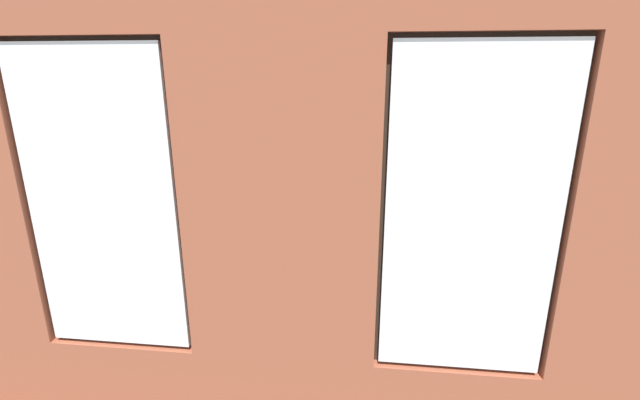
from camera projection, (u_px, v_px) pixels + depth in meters
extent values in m
cube|color=brown|center=(325.00, 276.00, 5.76)|extent=(6.65, 6.24, 0.10)
cube|color=#9E5138|center=(279.00, 228.00, 2.66)|extent=(1.23, 0.16, 3.31)
cube|color=white|center=(471.00, 220.00, 2.47)|extent=(0.99, 0.03, 1.98)
cube|color=#38281E|center=(469.00, 217.00, 2.52)|extent=(1.05, 0.04, 2.04)
cube|color=#9E5138|center=(133.00, 385.00, 3.16)|extent=(1.05, 0.16, 0.75)
cube|color=white|center=(102.00, 207.00, 2.72)|extent=(0.99, 0.03, 1.98)
cube|color=#38281E|center=(107.00, 204.00, 2.77)|extent=(1.05, 0.04, 2.04)
cube|color=tan|center=(286.00, 348.00, 3.03)|extent=(3.53, 0.24, 0.06)
cube|color=black|center=(280.00, 156.00, 2.62)|extent=(0.52, 0.03, 0.67)
cube|color=#A33875|center=(281.00, 155.00, 2.64)|extent=(0.46, 0.01, 0.61)
cube|color=silver|center=(90.00, 149.00, 5.41)|extent=(0.10, 5.24, 3.31)
cube|color=black|center=(232.00, 350.00, 3.81)|extent=(1.93, 0.85, 0.42)
cube|color=black|center=(216.00, 332.00, 3.39)|extent=(1.93, 0.24, 0.38)
cube|color=black|center=(328.00, 326.00, 3.63)|extent=(0.22, 0.85, 0.24)
cube|color=black|center=(137.00, 314.00, 3.82)|extent=(0.22, 0.85, 0.24)
cube|color=black|center=(273.00, 324.00, 3.73)|extent=(0.69, 0.65, 0.12)
cube|color=black|center=(191.00, 318.00, 3.81)|extent=(0.69, 0.65, 0.12)
cube|color=black|center=(517.00, 288.00, 4.91)|extent=(0.89, 1.85, 0.42)
cube|color=black|center=(551.00, 257.00, 4.76)|extent=(0.28, 1.84, 0.38)
cube|color=black|center=(498.00, 237.00, 5.59)|extent=(0.85, 0.24, 0.24)
cube|color=black|center=(550.00, 300.00, 4.05)|extent=(0.85, 0.24, 0.24)
cube|color=black|center=(506.00, 254.00, 5.16)|extent=(0.66, 0.65, 0.12)
cube|color=black|center=(527.00, 281.00, 4.50)|extent=(0.66, 0.65, 0.12)
cube|color=tan|center=(319.00, 251.00, 5.41)|extent=(1.52, 0.88, 0.04)
cube|color=tan|center=(374.00, 257.00, 5.76)|extent=(0.07, 0.07, 0.39)
cube|color=tan|center=(272.00, 252.00, 5.91)|extent=(0.07, 0.07, 0.39)
cube|color=tan|center=(374.00, 284.00, 5.03)|extent=(0.07, 0.07, 0.39)
cube|color=tan|center=(257.00, 278.00, 5.19)|extent=(0.07, 0.07, 0.39)
cylinder|color=silver|center=(326.00, 251.00, 5.25)|extent=(0.08, 0.08, 0.09)
cylinder|color=#B7333D|center=(352.00, 242.00, 5.49)|extent=(0.08, 0.08, 0.12)
cylinder|color=brown|center=(305.00, 242.00, 5.52)|extent=(0.16, 0.16, 0.11)
sphere|color=#3D8E42|center=(305.00, 232.00, 5.48)|extent=(0.19, 0.19, 0.19)
cube|color=black|center=(319.00, 249.00, 5.40)|extent=(0.16, 0.14, 0.02)
cube|color=black|center=(152.00, 230.00, 6.45)|extent=(0.98, 0.42, 0.60)
cube|color=black|center=(150.00, 210.00, 6.36)|extent=(0.45, 0.20, 0.05)
cube|color=black|center=(149.00, 206.00, 6.34)|extent=(0.06, 0.04, 0.06)
cube|color=black|center=(147.00, 186.00, 6.25)|extent=(1.02, 0.04, 0.57)
cube|color=black|center=(148.00, 186.00, 6.27)|extent=(0.97, 0.01, 0.52)
cylinder|color=olive|center=(339.00, 215.00, 7.66)|extent=(0.48, 0.48, 0.28)
ellipsoid|color=silver|center=(340.00, 197.00, 7.57)|extent=(1.07, 1.07, 0.43)
ellipsoid|color=navy|center=(335.00, 191.00, 7.54)|extent=(0.44, 0.44, 0.18)
cylinder|color=#9E5638|center=(609.00, 398.00, 3.35)|extent=(0.29, 0.29, 0.28)
cylinder|color=brown|center=(614.00, 378.00, 3.29)|extent=(0.04, 0.04, 0.10)
ellipsoid|color=#286B2D|center=(621.00, 349.00, 3.22)|extent=(0.54, 0.54, 0.43)
cylinder|color=gray|center=(39.00, 353.00, 3.88)|extent=(0.28, 0.28, 0.29)
cylinder|color=brown|center=(34.00, 332.00, 3.82)|extent=(0.04, 0.04, 0.15)
ellipsoid|color=#286B2D|center=(27.00, 300.00, 3.73)|extent=(0.63, 0.63, 0.48)
cylinder|color=#47423D|center=(479.00, 216.00, 7.44)|extent=(0.34, 0.34, 0.38)
cylinder|color=brown|center=(480.00, 201.00, 7.36)|extent=(0.05, 0.05, 0.16)
ellipsoid|color=#1E5B28|center=(483.00, 180.00, 7.25)|extent=(0.80, 0.80, 0.57)
cylinder|color=#47423D|center=(209.00, 207.00, 7.93)|extent=(0.33, 0.33, 0.37)
cylinder|color=brown|center=(208.00, 187.00, 7.81)|extent=(0.06, 0.06, 0.41)
cone|color=#286B2D|center=(194.00, 164.00, 7.74)|extent=(0.55, 0.16, 0.50)
cone|color=#286B2D|center=(197.00, 165.00, 7.52)|extent=(0.30, 0.50, 0.55)
cone|color=#286B2D|center=(209.00, 165.00, 7.52)|extent=(0.37, 0.45, 0.56)
cone|color=#286B2D|center=(218.00, 164.00, 7.70)|extent=(0.54, 0.18, 0.52)
cone|color=#286B2D|center=(217.00, 164.00, 7.90)|extent=(0.38, 0.55, 0.46)
cone|color=#286B2D|center=(205.00, 160.00, 7.83)|extent=(0.27, 0.44, 0.59)
cylinder|color=gray|center=(393.00, 255.00, 6.11)|extent=(0.17, 0.17, 0.16)
cylinder|color=brown|center=(393.00, 246.00, 6.08)|extent=(0.02, 0.02, 0.11)
ellipsoid|color=#286B2D|center=(394.00, 234.00, 6.02)|extent=(0.30, 0.30, 0.25)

